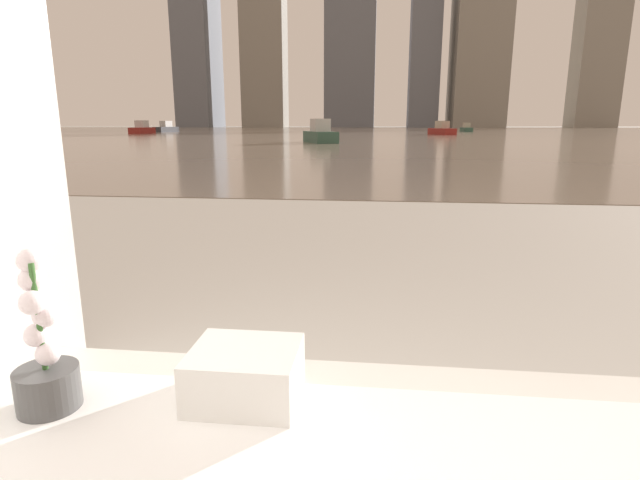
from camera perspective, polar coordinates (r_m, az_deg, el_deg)
name	(u,v)px	position (r m, az deg, el deg)	size (l,w,h in m)	color
potted_orchid	(44,362)	(1.27, -28.96, -12.08)	(0.13, 0.13, 0.36)	#4C4C4C
towel_stack	(245,374)	(1.19, -8.55, -14.88)	(0.24, 0.21, 0.12)	white
harbor_water	(376,132)	(62.13, 6.45, 12.19)	(180.00, 110.00, 0.01)	gray
harbor_boat_0	(442,130)	(47.53, 13.77, 12.12)	(2.30, 3.47, 1.23)	maroon
harbor_boat_1	(142,129)	(53.78, -19.66, 11.86)	(1.25, 3.49, 1.30)	maroon
harbor_boat_2	(320,134)	(28.22, 0.02, 12.00)	(2.34, 3.64, 1.29)	#335647
harbor_boat_3	(466,129)	(64.09, 16.37, 12.13)	(1.15, 2.92, 1.08)	#335647
harbor_boat_4	(166,128)	(62.05, -17.17, 12.12)	(1.98, 3.58, 1.27)	#2D2D33
skyline_tower_2	(351,0)	(121.16, 3.56, 25.72)	(11.22, 6.19, 54.50)	slate
skyline_tower_3	(426,22)	(120.41, 12.03, 23.18)	(6.41, 7.90, 44.70)	slate
skyline_tower_4	(479,53)	(120.93, 17.68, 19.67)	(11.08, 13.35, 31.56)	gray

